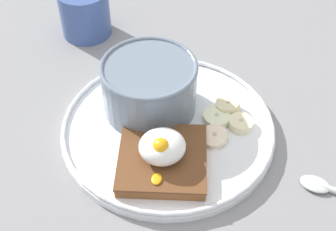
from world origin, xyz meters
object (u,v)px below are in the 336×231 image
toast_slice (162,159)px  banana_slice_left (241,123)px  banana_slice_right (217,118)px  spoon (335,191)px  poached_egg (162,147)px  banana_slice_front (214,137)px  oatmeal_bowl (149,87)px  banana_slice_back (228,106)px  coffee_mug (85,12)px

toast_slice → banana_slice_left: bearing=22.4°
banana_slice_right → spoon: banana_slice_right is taller
poached_egg → spoon: poached_egg is taller
banana_slice_front → banana_slice_right: bearing=70.8°
oatmeal_bowl → banana_slice_back: oatmeal_bowl is taller
spoon → banana_slice_back: bearing=122.4°
banana_slice_front → banana_slice_left: 4.26cm
toast_slice → banana_slice_left: size_ratio=3.40×
banana_slice_back → oatmeal_bowl: bearing=166.4°
coffee_mug → spoon: bearing=-53.9°
banana_slice_left → coffee_mug: 31.56cm
banana_slice_front → banana_slice_right: 3.34cm
banana_slice_back → spoon: banana_slice_back is taller
toast_slice → poached_egg: poached_egg is taller
banana_slice_right → coffee_mug: bearing=123.2°
banana_slice_back → banana_slice_right: size_ratio=1.04×
banana_slice_right → coffee_mug: (-15.72, 24.05, 2.36)cm
poached_egg → banana_slice_left: (10.96, 4.60, -2.78)cm
banana_slice_front → banana_slice_back: banana_slice_back is taller
toast_slice → poached_egg: size_ratio=1.79×
toast_slice → banana_slice_back: bearing=37.2°
oatmeal_bowl → banana_slice_back: size_ratio=2.71×
banana_slice_front → banana_slice_right: size_ratio=1.07×
banana_slice_back → toast_slice: bearing=-142.8°
toast_slice → banana_slice_right: (8.14, 5.91, -0.39)cm
poached_egg → banana_slice_left: size_ratio=1.90×
banana_slice_back → banana_slice_left: bearing=-74.0°
banana_slice_back → coffee_mug: (-17.61, 22.35, 2.06)cm
banana_slice_right → toast_slice: bearing=-144.0°
oatmeal_bowl → banana_slice_right: (8.21, -4.14, -3.08)cm
banana_slice_left → coffee_mug: bearing=126.0°
toast_slice → poached_egg: bearing=-109.6°
banana_slice_right → spoon: size_ratio=0.45×
banana_slice_back → coffee_mug: 28.53cm
banana_slice_front → banana_slice_left: size_ratio=1.30×
oatmeal_bowl → banana_slice_back: bearing=-13.6°
toast_slice → banana_slice_right: size_ratio=2.80×
banana_slice_right → spoon: (11.01, -12.64, -1.11)cm
poached_egg → toast_slice: bearing=70.4°
spoon → coffee_mug: bearing=126.1°
oatmeal_bowl → coffee_mug: (-7.51, 19.91, -0.72)cm
oatmeal_bowl → toast_slice: oatmeal_bowl is taller
banana_slice_left → banana_slice_front: bearing=-155.9°
banana_slice_left → banana_slice_back: banana_slice_back is taller
oatmeal_bowl → banana_slice_left: (10.99, -5.55, -3.03)cm
oatmeal_bowl → banana_slice_left: 12.68cm
poached_egg → banana_slice_back: size_ratio=1.51×
banana_slice_front → spoon: size_ratio=0.48×
toast_slice → coffee_mug: bearing=104.2°
toast_slice → poached_egg: (-0.04, -0.10, 2.43)cm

